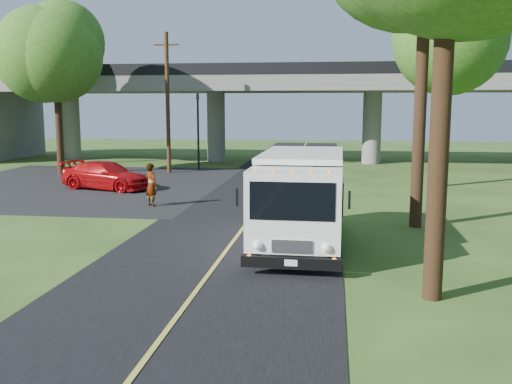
% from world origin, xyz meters
% --- Properties ---
extents(ground, '(120.00, 120.00, 0.00)m').
position_xyz_m(ground, '(0.00, 0.00, 0.00)').
color(ground, '#2B4619').
rests_on(ground, ground).
extents(road, '(7.00, 90.00, 0.02)m').
position_xyz_m(road, '(0.00, 10.00, 0.01)').
color(road, black).
rests_on(road, ground).
extents(parking_lot, '(16.00, 18.00, 0.01)m').
position_xyz_m(parking_lot, '(-11.00, 18.00, 0.01)').
color(parking_lot, black).
rests_on(parking_lot, ground).
extents(lane_line, '(0.12, 90.00, 0.01)m').
position_xyz_m(lane_line, '(0.00, 10.00, 0.03)').
color(lane_line, gold).
rests_on(lane_line, road).
extents(overpass, '(54.00, 10.00, 7.30)m').
position_xyz_m(overpass, '(0.00, 32.00, 4.56)').
color(overpass, slate).
rests_on(overpass, ground).
extents(traffic_signal, '(0.18, 0.22, 5.20)m').
position_xyz_m(traffic_signal, '(-6.00, 26.00, 3.20)').
color(traffic_signal, black).
rests_on(traffic_signal, ground).
extents(utility_pole, '(1.60, 0.26, 9.00)m').
position_xyz_m(utility_pole, '(-7.50, 24.00, 4.59)').
color(utility_pole, '#472D19').
rests_on(utility_pole, ground).
extents(tree_right_far, '(5.77, 5.67, 10.99)m').
position_xyz_m(tree_right_far, '(9.21, 19.84, 8.30)').
color(tree_right_far, '#382314').
rests_on(tree_right_far, ground).
extents(tree_left_lot, '(5.60, 5.50, 10.50)m').
position_xyz_m(tree_left_lot, '(-13.79, 21.84, 7.90)').
color(tree_left_lot, '#382314').
rests_on(tree_left_lot, ground).
extents(tree_left_far, '(5.26, 5.16, 9.89)m').
position_xyz_m(tree_left_far, '(-16.79, 27.84, 7.45)').
color(tree_left_far, '#382314').
rests_on(tree_left_far, ground).
extents(step_van, '(2.65, 7.01, 2.93)m').
position_xyz_m(step_van, '(2.20, 5.56, 1.59)').
color(step_van, white).
rests_on(step_van, ground).
extents(red_sedan, '(5.41, 3.36, 1.46)m').
position_xyz_m(red_sedan, '(-8.69, 16.46, 0.73)').
color(red_sedan, '#B30B0D').
rests_on(red_sedan, ground).
extents(pedestrian, '(0.83, 0.78, 1.90)m').
position_xyz_m(pedestrian, '(-4.71, 11.82, 0.95)').
color(pedestrian, gray).
rests_on(pedestrian, ground).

